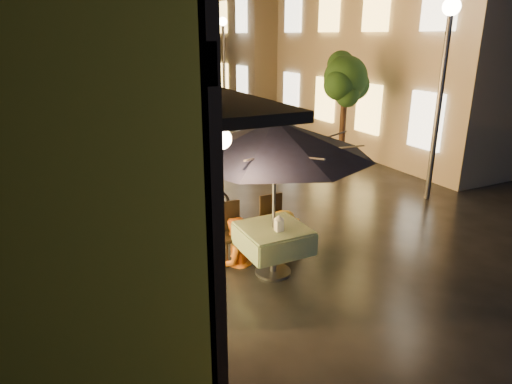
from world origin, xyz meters
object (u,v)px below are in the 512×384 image
cafe_table (273,238)px  patio_umbrella (275,138)px  person_yellow (284,212)px  person_orange (234,219)px  bicycle_0 (191,199)px  table_lantern (279,222)px  streetlamp_near (444,66)px

cafe_table → patio_umbrella: patio_umbrella is taller
person_yellow → person_orange: bearing=9.6°
cafe_table → bicycle_0: (-0.42, 2.70, -0.17)m
table_lantern → person_orange: size_ratio=0.16×
person_orange → bicycle_0: (-0.03, 2.11, -0.34)m
streetlamp_near → bicycle_0: bearing=167.0°
streetlamp_near → patio_umbrella: bearing=-162.7°
cafe_table → table_lantern: size_ratio=3.96×
bicycle_0 → streetlamp_near: bearing=-96.7°
patio_umbrella → person_orange: 1.55m
person_orange → streetlamp_near: bearing=-179.8°
streetlamp_near → bicycle_0: 5.90m
table_lantern → bicycle_0: (-0.42, 2.86, -0.50)m
table_lantern → bicycle_0: table_lantern is taller
patio_umbrella → person_yellow: size_ratio=1.92×
cafe_table → bicycle_0: 2.73m
cafe_table → bicycle_0: bearing=98.9°
streetlamp_near → person_yellow: size_ratio=2.85×
cafe_table → patio_umbrella: 1.56m
streetlamp_near → person_yellow: streetlamp_near is taller
patio_umbrella → table_lantern: size_ratio=11.39×
cafe_table → patio_umbrella: bearing=-45.0°
streetlamp_near → bicycle_0: streetlamp_near is taller
person_yellow → bicycle_0: (-0.90, 2.16, -0.32)m
table_lantern → bicycle_0: size_ratio=0.16×
cafe_table → table_lantern: 0.37m
person_yellow → streetlamp_near: bearing=-154.8°
table_lantern → streetlamp_near: bearing=19.1°
streetlamp_near → person_yellow: 4.91m
patio_umbrella → bicycle_0: size_ratio=1.77×
table_lantern → person_yellow: bearing=55.6°
streetlamp_near → patio_umbrella: (-4.78, -1.49, -0.77)m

